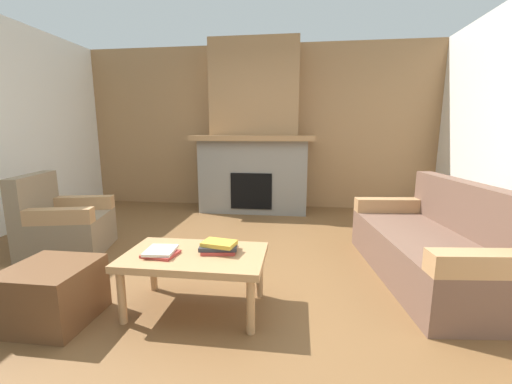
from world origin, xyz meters
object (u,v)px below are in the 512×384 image
Objects in this scene: couch at (435,247)px; armchair at (63,226)px; ottoman at (53,293)px; fireplace at (255,139)px; coffee_table at (195,261)px.

couch is 2.04× the size of armchair.
armchair is 1.48m from ottoman.
fireplace reaches higher than coffee_table.
ottoman is at bearing -163.75° from coffee_table.
fireplace is at bearing 89.85° from coffee_table.
coffee_table is at bearing -90.15° from fireplace.
coffee_table reaches higher than ottoman.
coffee_table is (1.77, -0.94, 0.08)m from armchair.
couch is at bearing 20.23° from ottoman.
ottoman is (-0.92, -0.27, -0.18)m from coffee_table.
armchair is at bearing 152.12° from coffee_table.
couch is 1.88× the size of coffee_table.
ottoman is (-0.93, -3.41, -0.96)m from fireplace.
armchair is at bearing 177.64° from couch.
fireplace is at bearing 129.25° from couch.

